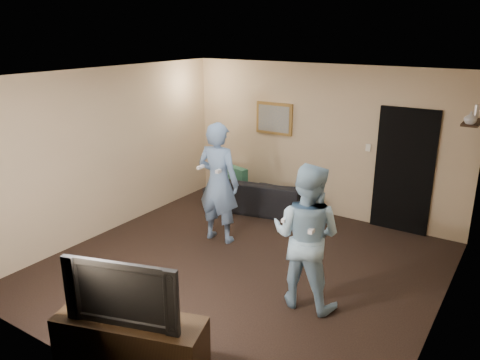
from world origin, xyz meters
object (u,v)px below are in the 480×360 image
Objects in this scene: tv_console at (131,342)px; wii_player_right at (306,236)px; television at (126,289)px; wii_player_left at (218,183)px; sofa at (261,195)px.

wii_player_right is at bearing 46.14° from tv_console.
wii_player_left reaches higher than television.
wii_player_left is at bearing 91.00° from tv_console.
sofa is 1.73× the size of television.
tv_console is at bearing 0.00° from television.
tv_console is at bearing 91.41° from sofa.
wii_player_right is (0.93, 1.90, 0.03)m from television.
sofa is 3.09m from wii_player_right.
wii_player_left is (-0.95, 2.80, 0.09)m from television.
sofa is 4.37m from television.
television is (0.00, 0.00, 0.59)m from tv_console.
wii_player_left is 1.07× the size of wii_player_right.
sofa is 1.06× the size of wii_player_left.
television is 2.95m from wii_player_left.
wii_player_left is (0.08, -1.42, 0.64)m from sofa.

